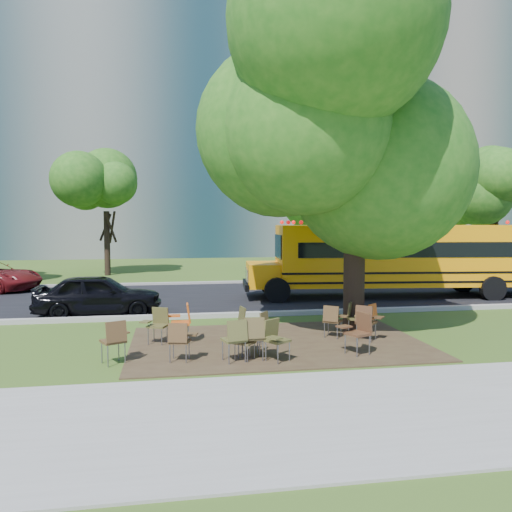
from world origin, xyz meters
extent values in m
plane|color=#354F18|center=(0.00, 0.00, 0.00)|extent=(160.00, 160.00, 0.00)
cube|color=gray|center=(0.00, -5.00, 0.02)|extent=(60.00, 4.00, 0.04)
cube|color=#382819|center=(1.00, -0.50, 0.01)|extent=(7.00, 4.50, 0.03)
cube|color=black|center=(0.00, 7.00, 0.02)|extent=(80.00, 8.00, 0.04)
cube|color=gray|center=(0.00, 3.00, 0.07)|extent=(80.00, 0.25, 0.14)
cube|color=gray|center=(0.00, 11.10, 0.07)|extent=(80.00, 0.25, 0.14)
cube|color=slate|center=(-8.00, 36.00, 11.00)|extent=(38.00, 16.00, 22.00)
cube|color=gray|center=(24.00, 38.00, 12.50)|extent=(30.00, 16.00, 25.00)
cylinder|color=black|center=(-5.00, 16.00, 1.75)|extent=(0.32, 0.32, 3.50)
sphere|color=#1F5814|center=(-5.00, 16.00, 4.22)|extent=(4.80, 4.80, 4.80)
cylinder|color=black|center=(8.00, 14.00, 2.10)|extent=(0.38, 0.38, 4.20)
sphere|color=#1F5814|center=(8.00, 14.00, 5.04)|extent=(5.60, 5.60, 5.60)
cylinder|color=black|center=(16.00, 13.00, 1.80)|extent=(0.34, 0.34, 3.60)
sphere|color=#1F5814|center=(16.00, 13.00, 4.35)|extent=(5.00, 5.00, 5.00)
cylinder|color=black|center=(3.26, 0.37, 2.17)|extent=(0.56, 0.56, 4.34)
sphere|color=#1F5814|center=(3.26, 0.37, 5.42)|extent=(7.19, 7.19, 7.19)
cube|color=orange|center=(7.62, 5.87, 1.66)|extent=(10.46, 3.30, 2.29)
cube|color=black|center=(7.90, 5.85, 1.92)|extent=(9.90, 3.29, 0.56)
cube|color=orange|center=(1.92, 6.42, 0.93)|extent=(1.40, 2.16, 0.89)
cube|color=black|center=(7.62, 5.87, 1.07)|extent=(10.48, 3.33, 0.07)
cube|color=black|center=(7.62, 5.87, 0.73)|extent=(10.48, 3.33, 0.07)
cylinder|color=black|center=(2.21, 5.22, 0.47)|extent=(0.96, 0.37, 0.93)
cylinder|color=black|center=(2.43, 7.54, 0.47)|extent=(0.96, 0.37, 0.93)
cylinder|color=black|center=(10.21, 4.45, 0.47)|extent=(0.96, 0.37, 0.93)
cylinder|color=black|center=(10.43, 6.78, 0.47)|extent=(0.96, 0.37, 0.93)
cylinder|color=black|center=(11.73, 6.65, 0.47)|extent=(0.96, 0.37, 0.93)
cube|color=#4F361C|center=(-2.72, -1.62, 0.48)|extent=(0.59, 0.58, 0.05)
cube|color=#4F361C|center=(-2.64, -1.80, 0.71)|extent=(0.43, 0.28, 0.43)
cube|color=#4F361C|center=(-2.56, -1.38, 0.61)|extent=(0.34, 0.37, 0.03)
cylinder|color=slate|center=(-2.96, -1.54, 0.24)|extent=(0.03, 0.03, 0.48)
cylinder|color=slate|center=(-2.48, -1.70, 0.24)|extent=(0.03, 0.03, 0.48)
cube|color=#4A321A|center=(-1.36, -1.73, 0.45)|extent=(0.49, 0.48, 0.05)
cube|color=#4A321A|center=(-1.40, -1.91, 0.67)|extent=(0.41, 0.18, 0.40)
cube|color=#4A321A|center=(-1.10, -1.65, 0.57)|extent=(0.27, 0.32, 0.03)
cylinder|color=slate|center=(-1.49, -1.53, 0.22)|extent=(0.02, 0.02, 0.45)
cylinder|color=slate|center=(-1.23, -1.93, 0.22)|extent=(0.02, 0.02, 0.45)
cube|color=brown|center=(-0.24, -1.95, 0.48)|extent=(0.55, 0.53, 0.05)
cube|color=brown|center=(-0.19, -2.14, 0.72)|extent=(0.44, 0.21, 0.43)
cube|color=brown|center=(-0.03, -1.74, 0.61)|extent=(0.31, 0.35, 0.03)
cylinder|color=slate|center=(-0.47, -1.83, 0.24)|extent=(0.03, 0.03, 0.48)
cylinder|color=slate|center=(-0.02, -2.08, 0.24)|extent=(0.03, 0.03, 0.48)
cube|color=#473C1E|center=(0.00, -1.88, 0.40)|extent=(0.51, 0.51, 0.04)
cube|color=#473C1E|center=(0.10, -1.75, 0.60)|extent=(0.33, 0.29, 0.36)
cube|color=#473C1E|center=(-0.25, -1.85, 0.51)|extent=(0.31, 0.32, 0.03)
cylinder|color=slate|center=(0.02, -2.09, 0.20)|extent=(0.02, 0.02, 0.40)
cylinder|color=slate|center=(-0.03, -1.67, 0.20)|extent=(0.02, 0.02, 0.40)
cube|color=#504322|center=(0.17, -1.84, 0.49)|extent=(0.47, 0.44, 0.05)
cube|color=#504322|center=(0.18, -2.03, 0.74)|extent=(0.44, 0.11, 0.44)
cube|color=#504322|center=(0.44, -1.68, 0.63)|extent=(0.25, 0.31, 0.03)
cylinder|color=slate|center=(-0.01, -1.65, 0.25)|extent=(0.03, 0.03, 0.49)
cylinder|color=slate|center=(0.36, -2.02, 0.25)|extent=(0.03, 0.03, 0.49)
cube|color=#4A4620|center=(0.67, -2.09, 0.46)|extent=(0.59, 0.59, 0.05)
cube|color=#4A4620|center=(0.56, -1.93, 0.69)|extent=(0.40, 0.32, 0.41)
cube|color=#4A4620|center=(0.54, -2.35, 0.59)|extent=(0.35, 0.37, 0.03)
cylinder|color=slate|center=(0.91, -2.13, 0.23)|extent=(0.02, 0.02, 0.46)
cylinder|color=slate|center=(0.42, -2.04, 0.23)|extent=(0.02, 0.02, 0.46)
cube|color=#4D2F1B|center=(2.51, -1.86, 0.49)|extent=(0.58, 0.59, 0.05)
cube|color=#4D2F1B|center=(2.69, -1.78, 0.73)|extent=(0.27, 0.44, 0.44)
cube|color=#4D2F1B|center=(2.26, -1.68, 0.62)|extent=(0.37, 0.34, 0.03)
cylinder|color=slate|center=(2.41, -2.10, 0.24)|extent=(0.03, 0.03, 0.49)
cylinder|color=slate|center=(2.60, -1.62, 0.24)|extent=(0.03, 0.03, 0.49)
cube|color=#432917|center=(3.20, -0.66, 0.47)|extent=(0.61, 0.61, 0.05)
cube|color=#432917|center=(3.07, -0.80, 0.71)|extent=(0.38, 0.35, 0.42)
cube|color=#432917|center=(3.49, -0.71, 0.60)|extent=(0.37, 0.37, 0.03)
cylinder|color=slate|center=(3.18, -0.40, 0.24)|extent=(0.03, 0.03, 0.47)
cylinder|color=slate|center=(3.22, -0.91, 0.24)|extent=(0.03, 0.03, 0.47)
cube|color=#AF4812|center=(-1.32, -0.10, 0.50)|extent=(0.45, 0.47, 0.06)
cube|color=#AF4812|center=(-1.12, -0.10, 0.74)|extent=(0.11, 0.45, 0.45)
cube|color=#AF4812|center=(-1.47, 0.17, 0.63)|extent=(0.31, 0.25, 0.03)
cylinder|color=slate|center=(-1.51, -0.28, 0.25)|extent=(0.03, 0.03, 0.50)
cylinder|color=slate|center=(-1.12, 0.09, 0.25)|extent=(0.03, 0.03, 0.50)
cube|color=#4B4620|center=(-1.86, -0.13, 0.45)|extent=(0.54, 0.53, 0.05)
cube|color=#4B4620|center=(-1.79, 0.04, 0.67)|extent=(0.41, 0.23, 0.40)
cube|color=#4B4620|center=(-2.13, -0.17, 0.57)|extent=(0.31, 0.34, 0.03)
cylinder|color=slate|center=(-1.76, -0.35, 0.23)|extent=(0.02, 0.02, 0.45)
cylinder|color=slate|center=(-1.96, 0.09, 0.23)|extent=(0.02, 0.02, 0.45)
cube|color=#413E1C|center=(0.33, -0.37, 0.46)|extent=(0.48, 0.49, 0.05)
cube|color=#413E1C|center=(0.14, -0.40, 0.69)|extent=(0.16, 0.42, 0.41)
cube|color=#413E1C|center=(0.51, -0.59, 0.59)|extent=(0.32, 0.27, 0.03)
cylinder|color=slate|center=(0.47, -0.17, 0.23)|extent=(0.02, 0.02, 0.46)
cylinder|color=slate|center=(0.18, -0.57, 0.23)|extent=(0.02, 0.02, 0.46)
cube|color=brown|center=(0.55, -0.43, 0.41)|extent=(0.52, 0.52, 0.05)
cube|color=brown|center=(0.67, -0.53, 0.61)|extent=(0.29, 0.34, 0.36)
cube|color=brown|center=(0.58, -0.18, 0.52)|extent=(0.32, 0.31, 0.03)
cylinder|color=slate|center=(0.33, -0.45, 0.20)|extent=(0.02, 0.02, 0.41)
cylinder|color=slate|center=(0.76, -0.41, 0.20)|extent=(0.02, 0.02, 0.41)
cube|color=#46401E|center=(3.20, -0.01, 0.45)|extent=(0.56, 0.56, 0.05)
cube|color=#46401E|center=(3.05, 0.09, 0.66)|extent=(0.29, 0.39, 0.40)
cube|color=#46401E|center=(3.19, -0.28, 0.57)|extent=(0.35, 0.33, 0.03)
cylinder|color=slate|center=(3.43, 0.05, 0.22)|extent=(0.02, 0.02, 0.45)
cylinder|color=slate|center=(2.97, -0.06, 0.22)|extent=(0.02, 0.02, 0.45)
cube|color=#CD5215|center=(3.57, 0.20, 0.41)|extent=(0.53, 0.53, 0.05)
cube|color=#CD5215|center=(3.68, 0.08, 0.61)|extent=(0.34, 0.30, 0.37)
cube|color=#CD5215|center=(3.66, 0.44, 0.52)|extent=(0.32, 0.33, 0.03)
cylinder|color=slate|center=(3.35, 0.23, 0.21)|extent=(0.02, 0.02, 0.41)
cylinder|color=slate|center=(3.79, 0.18, 0.21)|extent=(0.02, 0.02, 0.41)
cube|color=#49331A|center=(2.49, -0.20, 0.44)|extent=(0.56, 0.56, 0.05)
cube|color=#49331A|center=(2.39, -0.34, 0.66)|extent=(0.37, 0.30, 0.39)
cube|color=#49331A|center=(2.76, -0.22, 0.56)|extent=(0.33, 0.35, 0.03)
cylinder|color=slate|center=(2.45, 0.03, 0.22)|extent=(0.02, 0.02, 0.44)
cylinder|color=slate|center=(2.53, -0.43, 0.22)|extent=(0.02, 0.02, 0.44)
cube|color=#412B17|center=(0.13, -1.42, 0.40)|extent=(0.52, 0.52, 0.04)
cube|color=#412B17|center=(0.25, -1.53, 0.60)|extent=(0.31, 0.32, 0.36)
cube|color=#412B17|center=(0.19, -1.18, 0.51)|extent=(0.32, 0.32, 0.03)
cylinder|color=slate|center=(-0.08, -1.43, 0.20)|extent=(0.02, 0.02, 0.40)
cylinder|color=slate|center=(0.35, -1.41, 0.20)|extent=(0.02, 0.02, 0.40)
imported|color=black|center=(-3.79, 3.96, 0.66)|extent=(3.86, 1.56, 1.32)
camera|label=1|loc=(-1.49, -12.15, 2.96)|focal=35.00mm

